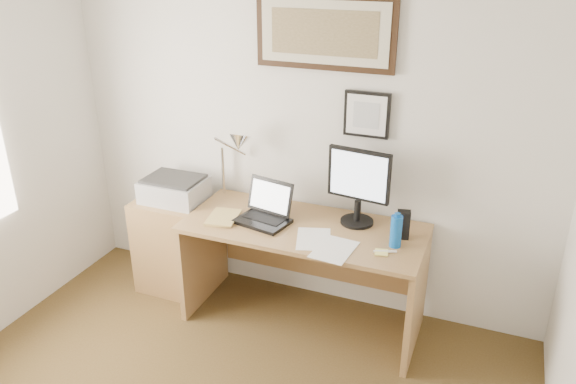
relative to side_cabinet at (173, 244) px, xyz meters
The scene contains 17 objects.
wall_back 1.32m from the side_cabinet, 19.18° to the left, with size 3.50×0.02×2.50m, color silver.
side_cabinet is the anchor object (origin of this frame).
water_bottle 1.76m from the side_cabinet, ahead, with size 0.07×0.07×0.21m, color #0D55B5.
bottle_cap 1.79m from the side_cabinet, ahead, with size 0.04×0.04×0.02m, color #0D55B5.
speaker 1.77m from the side_cabinet, ahead, with size 0.08×0.07×0.18m, color black.
paper_sheet_a 1.27m from the side_cabinet, ahead, with size 0.21×0.30×0.00m, color white.
paper_sheet_b 1.44m from the side_cabinet, 11.63° to the right, with size 0.22×0.31×0.00m, color white.
sticky_pad 1.69m from the side_cabinet, ahead, with size 0.08×0.08×0.01m, color #FFF678.
marker_pen 1.71m from the side_cabinet, ahead, with size 0.02×0.02×0.14m, color white.
book 0.61m from the side_cabinet, 21.20° to the right, with size 0.19×0.26×0.02m, color tan.
desk 1.08m from the side_cabinet, ahead, with size 1.60×0.70×0.75m.
laptop 0.92m from the side_cabinet, ahead, with size 0.38×0.36×0.26m.
lcd_monitor 1.55m from the side_cabinet, ahead, with size 0.42×0.22×0.52m.
printer 0.46m from the side_cabinet, 40.85° to the left, with size 0.44×0.34×0.18m.
desk_lamp 0.98m from the side_cabinet, 14.38° to the left, with size 0.29×0.27×0.53m.
picture_large 1.93m from the side_cabinet, 15.25° to the left, with size 0.92×0.04×0.47m.
picture_small 1.77m from the side_cabinet, 12.05° to the left, with size 0.30×0.03×0.30m.
Camera 1 is at (1.27, -1.47, 2.45)m, focal length 35.00 mm.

